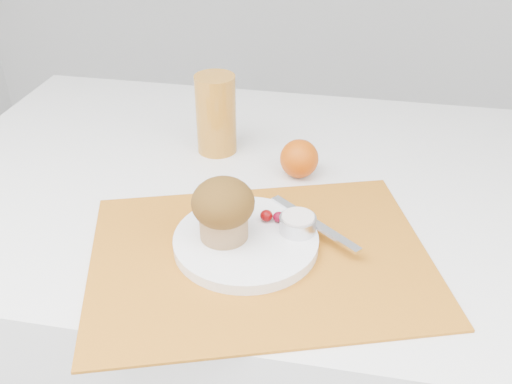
% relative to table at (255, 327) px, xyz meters
% --- Properties ---
extents(table, '(1.20, 0.80, 0.75)m').
position_rel_table_xyz_m(table, '(0.00, 0.00, 0.00)').
color(table, white).
rests_on(table, ground).
extents(placemat, '(0.58, 0.50, 0.00)m').
position_rel_table_xyz_m(placemat, '(0.05, -0.22, 0.38)').
color(placemat, '#C06E1A').
rests_on(placemat, table).
extents(plate, '(0.23, 0.23, 0.02)m').
position_rel_table_xyz_m(plate, '(0.02, -0.20, 0.39)').
color(plate, white).
rests_on(plate, placemat).
extents(ramekin, '(0.06, 0.06, 0.02)m').
position_rel_table_xyz_m(ramekin, '(0.10, -0.17, 0.41)').
color(ramekin, silver).
rests_on(ramekin, plate).
extents(cream, '(0.06, 0.06, 0.01)m').
position_rel_table_xyz_m(cream, '(0.10, -0.17, 0.42)').
color(cream, silver).
rests_on(cream, ramekin).
extents(raspberry_near, '(0.02, 0.02, 0.02)m').
position_rel_table_xyz_m(raspberry_near, '(0.05, -0.15, 0.41)').
color(raspberry_near, '#500202').
rests_on(raspberry_near, plate).
extents(raspberry_far, '(0.02, 0.02, 0.02)m').
position_rel_table_xyz_m(raspberry_far, '(0.07, -0.15, 0.40)').
color(raspberry_far, '#520213').
rests_on(raspberry_far, plate).
extents(butter_knife, '(0.15, 0.13, 0.00)m').
position_rel_table_xyz_m(butter_knife, '(0.12, -0.15, 0.40)').
color(butter_knife, silver).
rests_on(butter_knife, plate).
extents(orange, '(0.07, 0.07, 0.07)m').
position_rel_table_xyz_m(orange, '(0.08, 0.03, 0.41)').
color(orange, '#CB5007').
rests_on(orange, table).
extents(juice_glass, '(0.09, 0.09, 0.15)m').
position_rel_table_xyz_m(juice_glass, '(-0.09, 0.09, 0.45)').
color(juice_glass, '#C17B24').
rests_on(juice_glass, table).
extents(muffin, '(0.09, 0.09, 0.10)m').
position_rel_table_xyz_m(muffin, '(-0.01, -0.20, 0.45)').
color(muffin, '#AA8052').
rests_on(muffin, plate).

